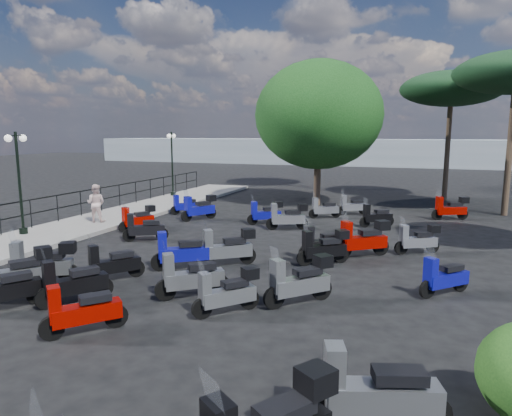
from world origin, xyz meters
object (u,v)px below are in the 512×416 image
(pedestrian_far, at_px, (96,203))
(scooter_3, at_px, (144,229))
(scooter_10, at_px, (266,213))
(scooter_14, at_px, (191,278))
(scooter_8, at_px, (113,264))
(scooter_29, at_px, (451,209))
(scooter_9, at_px, (228,248))
(scooter_16, at_px, (288,217))
(lamp_post_2, at_px, (172,159))
(scooter_7, at_px, (15,273))
(broadleaf_tree, at_px, (319,115))
(scooter_11, at_px, (199,208))
(scooter_22, at_px, (323,244))
(lamp_post_1, at_px, (19,176))
(scooter_30, at_px, (324,209))
(scooter_26, at_px, (444,278))
(scooter_24, at_px, (376,394))
(scooter_17, at_px, (352,206))
(scooter_20, at_px, (300,281))
(scooter_13, at_px, (82,311))
(scooter_5, at_px, (185,205))
(scooter_27, at_px, (363,239))
(scooter_1, at_px, (4,289))
(scooter_31, at_px, (73,284))
(scooter_15, at_px, (181,253))
(scooter_21, at_px, (324,248))
(scooter_4, at_px, (138,219))
(scooter_28, at_px, (418,240))
(scooter_19, at_px, (227,293))
(scooter_2, at_px, (42,264))
(scooter_23, at_px, (376,217))
(pine_2, at_px, (319,86))

(pedestrian_far, bearing_deg, scooter_3, 139.65)
(scooter_10, bearing_deg, scooter_14, 151.97)
(scooter_8, xyz_separation_m, scooter_29, (8.56, 11.99, 0.06))
(scooter_9, xyz_separation_m, scooter_16, (0.25, 5.31, -0.02))
(lamp_post_2, height_order, scooter_7, lamp_post_2)
(broadleaf_tree, bearing_deg, scooter_14, -88.91)
(pedestrian_far, relative_size, scooter_11, 0.99)
(scooter_22, xyz_separation_m, broadleaf_tree, (-2.45, 10.20, 4.18))
(lamp_post_1, relative_size, scooter_30, 2.78)
(scooter_10, height_order, scooter_11, scooter_11)
(scooter_26, bearing_deg, scooter_24, 123.91)
(scooter_29, bearing_deg, scooter_10, 90.94)
(scooter_9, height_order, scooter_17, scooter_9)
(scooter_20, relative_size, broadleaf_tree, 0.19)
(scooter_7, bearing_deg, scooter_20, -130.90)
(scooter_16, height_order, scooter_30, scooter_16)
(scooter_14, bearing_deg, scooter_13, 118.66)
(scooter_17, xyz_separation_m, scooter_29, (4.21, 0.26, 0.09))
(scooter_16, relative_size, scooter_20, 1.12)
(lamp_post_1, height_order, scooter_8, lamp_post_1)
(scooter_5, bearing_deg, scooter_16, -155.54)
(scooter_24, xyz_separation_m, scooter_27, (-1.17, 8.37, 0.04))
(scooter_7, bearing_deg, scooter_1, 158.61)
(scooter_9, bearing_deg, scooter_17, -50.12)
(scooter_13, xyz_separation_m, scooter_27, (4.28, 7.35, 0.10))
(scooter_31, bearing_deg, scooter_27, -97.98)
(lamp_post_2, distance_m, scooter_15, 14.52)
(scooter_9, bearing_deg, scooter_10, -28.85)
(scooter_3, xyz_separation_m, scooter_31, (1.90, -5.63, 0.03))
(lamp_post_1, relative_size, scooter_22, 2.71)
(scooter_1, distance_m, scooter_11, 10.64)
(scooter_9, bearing_deg, scooter_26, -132.34)
(scooter_5, relative_size, scooter_29, 0.77)
(scooter_15, distance_m, scooter_20, 4.00)
(scooter_21, bearing_deg, scooter_4, 37.86)
(scooter_1, distance_m, scooter_20, 6.33)
(scooter_28, bearing_deg, scooter_30, 8.74)
(scooter_19, height_order, scooter_21, scooter_21)
(scooter_2, distance_m, scooter_5, 10.22)
(scooter_10, bearing_deg, scooter_22, -178.68)
(scooter_23, bearing_deg, scooter_15, 116.12)
(lamp_post_1, relative_size, scooter_10, 2.73)
(scooter_14, relative_size, scooter_23, 1.09)
(pedestrian_far, relative_size, pine_2, 0.20)
(scooter_19, bearing_deg, scooter_29, -69.60)
(scooter_5, relative_size, scooter_24, 0.66)
(pedestrian_far, distance_m, scooter_14, 9.73)
(scooter_11, xyz_separation_m, scooter_30, (5.00, 2.32, -0.11))
(scooter_4, bearing_deg, scooter_5, -60.93)
(scooter_16, xyz_separation_m, scooter_31, (-2.27, -9.19, -0.04))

